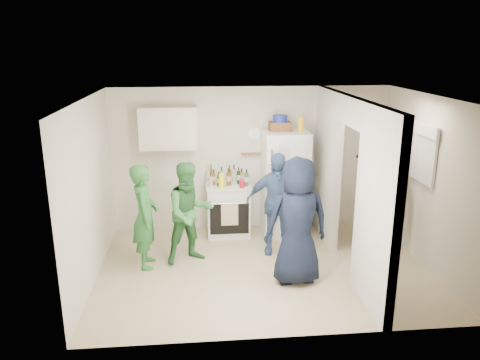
% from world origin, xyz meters
% --- Properties ---
extents(floor, '(4.80, 4.80, 0.00)m').
position_xyz_m(floor, '(0.00, 0.00, 0.00)').
color(floor, tan).
rests_on(floor, ground).
extents(wall_back, '(4.80, 0.00, 4.80)m').
position_xyz_m(wall_back, '(0.00, 1.70, 1.25)').
color(wall_back, silver).
rests_on(wall_back, floor).
extents(wall_front, '(4.80, 0.00, 4.80)m').
position_xyz_m(wall_front, '(0.00, -1.70, 1.25)').
color(wall_front, silver).
rests_on(wall_front, floor).
extents(wall_left, '(0.00, 3.40, 3.40)m').
position_xyz_m(wall_left, '(-2.40, 0.00, 1.25)').
color(wall_left, silver).
rests_on(wall_left, floor).
extents(wall_right, '(0.00, 3.40, 3.40)m').
position_xyz_m(wall_right, '(2.40, 0.00, 1.25)').
color(wall_right, silver).
rests_on(wall_right, floor).
extents(ceiling, '(4.80, 4.80, 0.00)m').
position_xyz_m(ceiling, '(0.00, 0.00, 2.50)').
color(ceiling, white).
rests_on(ceiling, wall_back).
extents(partition_pier_back, '(0.12, 1.20, 2.50)m').
position_xyz_m(partition_pier_back, '(1.20, 1.10, 1.25)').
color(partition_pier_back, silver).
rests_on(partition_pier_back, floor).
extents(partition_pier_front, '(0.12, 1.20, 2.50)m').
position_xyz_m(partition_pier_front, '(1.20, -1.10, 1.25)').
color(partition_pier_front, silver).
rests_on(partition_pier_front, floor).
extents(partition_header, '(0.12, 1.00, 0.40)m').
position_xyz_m(partition_header, '(1.20, 0.00, 2.30)').
color(partition_header, silver).
rests_on(partition_header, partition_pier_back).
extents(stove, '(0.75, 0.62, 0.89)m').
position_xyz_m(stove, '(-0.43, 1.37, 0.45)').
color(stove, white).
rests_on(stove, floor).
extents(upper_cabinet, '(0.95, 0.34, 0.70)m').
position_xyz_m(upper_cabinet, '(-1.40, 1.52, 1.85)').
color(upper_cabinet, silver).
rests_on(upper_cabinet, wall_back).
extents(fridge, '(0.74, 0.72, 1.80)m').
position_xyz_m(fridge, '(0.54, 1.34, 0.90)').
color(fridge, white).
rests_on(fridge, floor).
extents(wicker_basket, '(0.35, 0.25, 0.15)m').
position_xyz_m(wicker_basket, '(0.44, 1.39, 1.87)').
color(wicker_basket, brown).
rests_on(wicker_basket, fridge).
extents(blue_bowl, '(0.24, 0.24, 0.11)m').
position_xyz_m(blue_bowl, '(0.44, 1.39, 2.00)').
color(blue_bowl, navy).
rests_on(blue_bowl, wicker_basket).
extents(yellow_cup_stack_top, '(0.09, 0.09, 0.25)m').
position_xyz_m(yellow_cup_stack_top, '(0.76, 1.24, 1.92)').
color(yellow_cup_stack_top, yellow).
rests_on(yellow_cup_stack_top, fridge).
extents(wall_clock, '(0.22, 0.02, 0.22)m').
position_xyz_m(wall_clock, '(0.05, 1.68, 1.70)').
color(wall_clock, white).
rests_on(wall_clock, wall_back).
extents(spice_shelf, '(0.35, 0.08, 0.03)m').
position_xyz_m(spice_shelf, '(0.00, 1.65, 1.35)').
color(spice_shelf, olive).
rests_on(spice_shelf, wall_back).
extents(nook_window, '(0.03, 0.70, 0.80)m').
position_xyz_m(nook_window, '(2.38, 0.20, 1.65)').
color(nook_window, black).
rests_on(nook_window, wall_right).
extents(nook_window_frame, '(0.04, 0.76, 0.86)m').
position_xyz_m(nook_window_frame, '(2.36, 0.20, 1.65)').
color(nook_window_frame, white).
rests_on(nook_window_frame, wall_right).
extents(nook_valance, '(0.04, 0.82, 0.18)m').
position_xyz_m(nook_valance, '(2.34, 0.20, 2.00)').
color(nook_valance, white).
rests_on(nook_valance, wall_right).
extents(yellow_cup_stack_stove, '(0.09, 0.09, 0.25)m').
position_xyz_m(yellow_cup_stack_stove, '(-0.55, 1.15, 1.02)').
color(yellow_cup_stack_stove, '#FAFF15').
rests_on(yellow_cup_stack_stove, stove).
extents(red_cup, '(0.09, 0.09, 0.12)m').
position_xyz_m(red_cup, '(-0.21, 1.17, 0.95)').
color(red_cup, red).
rests_on(red_cup, stove).
extents(person_green_left, '(0.40, 0.59, 1.56)m').
position_xyz_m(person_green_left, '(-1.72, 0.26, 0.78)').
color(person_green_left, '#2D723B').
rests_on(person_green_left, floor).
extents(person_green_center, '(0.92, 0.82, 1.55)m').
position_xyz_m(person_green_center, '(-1.07, 0.36, 0.77)').
color(person_green_center, '#377634').
rests_on(person_green_center, floor).
extents(person_denim, '(1.01, 0.60, 1.62)m').
position_xyz_m(person_denim, '(0.27, 0.56, 0.81)').
color(person_denim, '#3C5684').
rests_on(person_denim, floor).
extents(person_navy, '(0.91, 0.63, 1.77)m').
position_xyz_m(person_navy, '(0.39, -0.41, 0.89)').
color(person_navy, black).
rests_on(person_navy, floor).
extents(person_nook, '(0.85, 1.24, 1.77)m').
position_xyz_m(person_nook, '(1.78, 0.44, 0.89)').
color(person_nook, black).
rests_on(person_nook, floor).
extents(bottle_a, '(0.06, 0.06, 0.33)m').
position_xyz_m(bottle_a, '(-0.71, 1.49, 1.05)').
color(bottle_a, olive).
rests_on(bottle_a, stove).
extents(bottle_b, '(0.07, 0.07, 0.25)m').
position_xyz_m(bottle_b, '(-0.59, 1.29, 1.02)').
color(bottle_b, '#1C5428').
rests_on(bottle_b, stove).
extents(bottle_c, '(0.07, 0.07, 0.27)m').
position_xyz_m(bottle_c, '(-0.53, 1.53, 1.02)').
color(bottle_c, '#A7ACB5').
rests_on(bottle_c, stove).
extents(bottle_d, '(0.08, 0.08, 0.31)m').
position_xyz_m(bottle_d, '(-0.42, 1.32, 1.04)').
color(bottle_d, brown).
rests_on(bottle_d, stove).
extents(bottle_e, '(0.07, 0.07, 0.29)m').
position_xyz_m(bottle_e, '(-0.31, 1.57, 1.04)').
color(bottle_e, '#A7B2B9').
rests_on(bottle_e, stove).
extents(bottle_f, '(0.06, 0.06, 0.30)m').
position_xyz_m(bottle_f, '(-0.25, 1.38, 1.04)').
color(bottle_f, black).
rests_on(bottle_f, stove).
extents(bottle_g, '(0.08, 0.08, 0.25)m').
position_xyz_m(bottle_g, '(-0.19, 1.49, 1.01)').
color(bottle_g, olive).
rests_on(bottle_g, stove).
extents(bottle_h, '(0.06, 0.06, 0.25)m').
position_xyz_m(bottle_h, '(-0.72, 1.24, 1.02)').
color(bottle_h, '#B0B4BD').
rests_on(bottle_h, stove).
extents(bottle_i, '(0.06, 0.06, 0.31)m').
position_xyz_m(bottle_i, '(-0.40, 1.45, 1.05)').
color(bottle_i, '#52450E').
rests_on(bottle_i, stove).
extents(bottle_j, '(0.07, 0.07, 0.29)m').
position_xyz_m(bottle_j, '(-0.12, 1.27, 1.03)').
color(bottle_j, '#23662E').
rests_on(bottle_j, stove).
extents(bottle_k, '(0.06, 0.06, 0.26)m').
position_xyz_m(bottle_k, '(-0.67, 1.40, 1.02)').
color(bottle_k, '#984123').
rests_on(bottle_k, stove).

